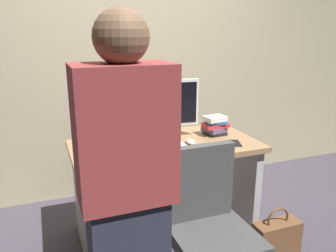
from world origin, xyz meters
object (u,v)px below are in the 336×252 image
object	(u,v)px
monitor	(165,106)
keyboard	(156,148)
person_at_desk	(127,201)
handbag	(276,238)
cup_near_keyboard	(106,153)
cup_by_monitor	(90,141)
mouse	(191,142)
cell_phone	(235,143)
book_stack	(215,125)
desk	(166,172)
office_chair	(210,239)

from	to	relation	value
monitor	keyboard	distance (m)	0.37
person_at_desk	handbag	bearing A→B (deg)	17.58
cup_near_keyboard	cup_by_monitor	size ratio (longest dim) A/B	1.06
person_at_desk	cup_near_keyboard	bearing A→B (deg)	85.89
handbag	mouse	bearing A→B (deg)	131.99
cup_near_keyboard	cup_by_monitor	world-z (taller)	cup_near_keyboard
keyboard	cell_phone	bearing A→B (deg)	-7.45
cup_near_keyboard	book_stack	size ratio (longest dim) A/B	0.50
book_stack	cell_phone	size ratio (longest dim) A/B	1.38
mouse	cup_near_keyboard	size ratio (longest dim) A/B	1.00
desk	office_chair	distance (m)	0.79
cup_near_keyboard	book_stack	xyz separation A→B (m)	(0.93, 0.23, 0.03)
cell_phone	cup_near_keyboard	bearing A→B (deg)	-162.44
office_chair	cup_near_keyboard	distance (m)	0.84
monitor	book_stack	bearing A→B (deg)	-9.38
mouse	cell_phone	distance (m)	0.33
cup_by_monitor	cup_near_keyboard	bearing A→B (deg)	-78.49
desk	mouse	size ratio (longest dim) A/B	13.79
book_stack	cell_phone	distance (m)	0.27
desk	person_at_desk	distance (m)	1.13
person_at_desk	cell_phone	size ratio (longest dim) A/B	11.38
office_chair	monitor	xyz separation A→B (m)	(0.08, 0.92, 0.57)
mouse	handbag	distance (m)	0.91
person_at_desk	book_stack	bearing A→B (deg)	45.51
mouse	cup_near_keyboard	distance (m)	0.66
person_at_desk	cup_near_keyboard	xyz separation A→B (m)	(0.06, 0.77, -0.05)
cup_near_keyboard	mouse	bearing A→B (deg)	8.21
book_stack	person_at_desk	bearing A→B (deg)	-134.49
person_at_desk	monitor	size ratio (longest dim) A/B	3.03
office_chair	desk	bearing A→B (deg)	87.39
monitor	keyboard	world-z (taller)	monitor
monitor	handbag	bearing A→B (deg)	-50.71
keyboard	mouse	distance (m)	0.28
keyboard	office_chair	bearing A→B (deg)	-82.79
handbag	cup_near_keyboard	bearing A→B (deg)	159.80
cup_near_keyboard	handbag	bearing A→B (deg)	-20.20
keyboard	cup_near_keyboard	distance (m)	0.38
desk	mouse	bearing A→B (deg)	-22.59
cell_phone	cup_by_monitor	bearing A→B (deg)	-177.86
cell_phone	handbag	xyz separation A→B (m)	(0.14, -0.38, -0.61)
cup_near_keyboard	handbag	distance (m)	1.34
keyboard	cup_by_monitor	distance (m)	0.48
monitor	keyboard	size ratio (longest dim) A/B	1.26
person_at_desk	keyboard	bearing A→B (deg)	63.04
cup_near_keyboard	book_stack	bearing A→B (deg)	14.02
person_at_desk	cup_by_monitor	world-z (taller)	person_at_desk
monitor	handbag	world-z (taller)	monitor
person_at_desk	mouse	world-z (taller)	person_at_desk
office_chair	handbag	distance (m)	0.75
cup_near_keyboard	monitor	bearing A→B (deg)	29.72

